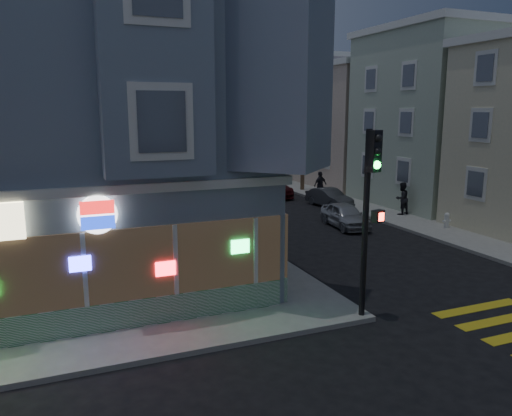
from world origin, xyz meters
TOP-DOWN VIEW (x-y plane):
  - ground at (0.00, 0.00)m, footprint 120.00×120.00m
  - sidewalk_ne at (23.00, 23.00)m, footprint 24.00×42.00m
  - corner_building at (-6.00, 10.98)m, footprint 14.60×14.60m
  - row_house_b at (19.50, 16.00)m, footprint 12.00×8.60m
  - row_house_c at (19.50, 25.00)m, footprint 12.00×8.60m
  - row_house_d at (19.50, 34.00)m, footprint 12.00×8.60m
  - utility_pole at (12.00, 24.00)m, footprint 2.20×0.30m
  - street_tree_near at (12.20, 30.00)m, footprint 3.00×3.00m
  - street_tree_far at (12.20, 38.00)m, footprint 3.00×3.00m
  - pedestrian_a at (13.00, 13.61)m, footprint 1.03×0.87m
  - pedestrian_b at (11.30, 20.04)m, footprint 1.15×0.70m
  - parked_car_a at (8.60, 12.61)m, footprint 1.89×3.87m
  - parked_car_b at (10.70, 17.81)m, footprint 1.69×3.72m
  - parked_car_c at (8.91, 23.01)m, footprint 2.24×5.04m
  - parked_car_d at (10.31, 28.21)m, footprint 2.28×4.36m
  - traffic_signal at (2.72, 2.16)m, footprint 0.67×0.60m
  - fire_hydrant at (13.00, 10.01)m, footprint 0.45×0.26m

SIDE VIEW (x-z plane):
  - ground at x=0.00m, z-range 0.00..0.00m
  - sidewalk_ne at x=23.00m, z-range 0.00..0.15m
  - fire_hydrant at x=13.00m, z-range 0.17..0.96m
  - parked_car_d at x=10.31m, z-range 0.00..1.17m
  - parked_car_b at x=10.70m, z-range 0.00..1.18m
  - parked_car_a at x=8.60m, z-range 0.00..1.27m
  - parked_car_c at x=8.91m, z-range 0.00..1.44m
  - pedestrian_b at x=11.30m, z-range 0.15..1.99m
  - pedestrian_a at x=13.00m, z-range 0.15..2.01m
  - traffic_signal at x=2.72m, z-range 1.10..6.49m
  - street_tree_near at x=12.20m, z-range 1.29..6.59m
  - street_tree_far at x=12.20m, z-range 1.29..6.59m
  - row_house_c at x=19.50m, z-range 0.15..9.15m
  - utility_pole at x=12.00m, z-range 0.30..9.30m
  - row_house_b at x=19.50m, z-range 0.15..10.65m
  - row_house_d at x=19.50m, z-range 0.15..10.65m
  - corner_building at x=-6.00m, z-range 0.12..11.52m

